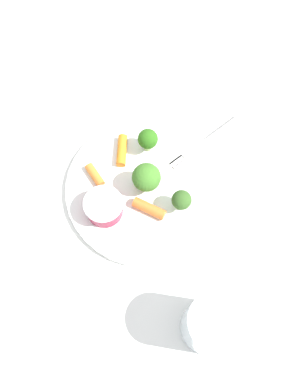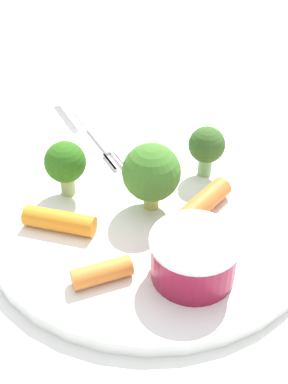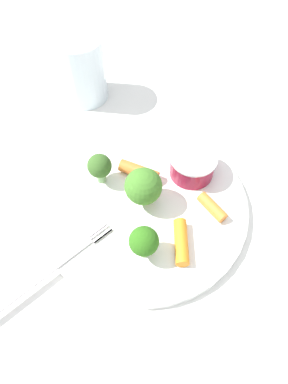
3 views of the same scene
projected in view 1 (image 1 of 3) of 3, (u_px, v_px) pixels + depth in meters
name	position (u px, v px, depth m)	size (l,w,h in m)	color
ground_plane	(146.00, 189.00, 0.66)	(2.40, 2.40, 0.00)	white
plate	(146.00, 188.00, 0.65)	(0.27, 0.27, 0.01)	white
sauce_cup	(104.00, 207.00, 0.61)	(0.06, 0.06, 0.03)	maroon
broccoli_floret_0	(181.00, 200.00, 0.60)	(0.03, 0.03, 0.05)	#82AE70
broccoli_floret_1	(148.00, 139.00, 0.65)	(0.03, 0.03, 0.05)	#99B871
broccoli_floret_2	(149.00, 177.00, 0.61)	(0.05, 0.05, 0.06)	#99B757
carrot_stick_0	(122.00, 150.00, 0.66)	(0.02, 0.02, 0.06)	orange
carrot_stick_1	(95.00, 175.00, 0.65)	(0.01, 0.01, 0.04)	orange
carrot_stick_2	(149.00, 208.00, 0.62)	(0.02, 0.02, 0.05)	orange
fork	(207.00, 141.00, 0.68)	(0.17, 0.02, 0.00)	beige
drinking_glass	(211.00, 325.00, 0.52)	(0.08, 0.08, 0.10)	silver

